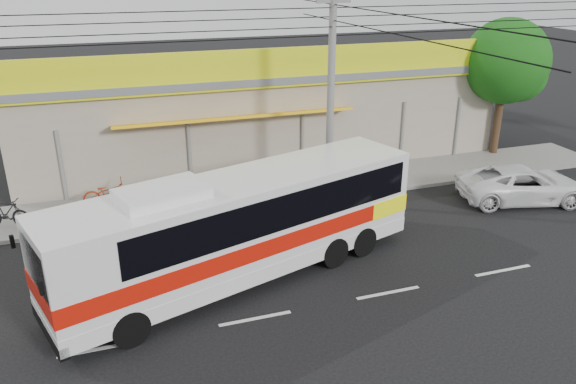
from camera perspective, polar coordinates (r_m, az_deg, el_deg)
The scene contains 10 objects.
ground at distance 18.70m, azimuth 6.51°, elevation -6.27°, with size 120.00×120.00×0.00m, color black.
sidewalk at distance 23.71m, azimuth 0.44°, elevation 0.38°, with size 30.00×3.20×0.15m, color slate.
lane_markings at distance 16.79m, azimuth 10.14°, elevation -10.06°, with size 50.00×0.12×0.01m, color silver, non-canonical shape.
storefront_building at distance 28.09m, azimuth -3.29°, elevation 8.57°, with size 22.60×9.20×5.70m.
coach_bus at distance 16.52m, azimuth -4.18°, elevation -2.85°, with size 11.64×5.84×3.53m.
motorbike_red at distance 22.82m, azimuth -17.77°, elevation -0.04°, with size 0.67×1.92×1.01m, color maroon.
motorbike_dark at distance 22.21m, azimuth -26.73°, elevation -1.89°, with size 0.52×1.85×1.11m, color black.
white_car at distance 24.29m, azimuth 22.74°, elevation 0.74°, with size 2.35×5.09×1.42m, color white.
utility_pole at distance 20.75m, azimuth 4.58°, elevation 16.99°, with size 34.00×14.00×8.52m.
tree_near at distance 29.02m, azimuth 21.51°, elevation 11.97°, with size 4.01×4.01×6.64m.
Camera 1 is at (-7.24, -14.81, 8.82)m, focal length 35.00 mm.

